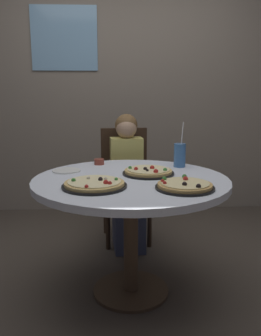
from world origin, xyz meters
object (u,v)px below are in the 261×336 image
object	(u,v)px
pizza_pepperoni	(185,186)
plate_small	(66,171)
dining_table	(131,194)
pizza_cheese	(148,172)
chair_wooden	(125,178)
diner_child	(128,188)
soda_cup	(180,155)
sauce_bowl	(99,162)
pizza_veggie	(94,184)

from	to	relation	value
pizza_pepperoni	plate_small	bearing A→B (deg)	146.65
dining_table	pizza_cheese	size ratio (longest dim) A/B	3.64
chair_wooden	diner_child	size ratio (longest dim) A/B	0.88
chair_wooden	pizza_cheese	world-z (taller)	chair_wooden
soda_cup	diner_child	bearing A→B (deg)	129.19
sauce_bowl	plate_small	bearing A→B (deg)	-132.94
pizza_cheese	soda_cup	bearing A→B (deg)	42.67
dining_table	pizza_pepperoni	world-z (taller)	pizza_pepperoni
soda_cup	sauce_bowl	xyz separation A→B (m)	(-0.55, 0.10, -0.06)
dining_table	plate_small	size ratio (longest dim) A/B	6.51
dining_table	pizza_veggie	xyz separation A→B (m)	(-0.21, -0.20, 0.12)
dining_table	pizza_veggie	size ratio (longest dim) A/B	3.32
sauce_bowl	pizza_pepperoni	bearing A→B (deg)	-54.24
pizza_veggie	plate_small	bearing A→B (deg)	117.18
pizza_cheese	plate_small	world-z (taller)	pizza_cheese
pizza_veggie	pizza_pepperoni	xyz separation A→B (m)	(0.48, -0.05, 0.00)
soda_cup	pizza_cheese	bearing A→B (deg)	-137.33
dining_table	sauce_bowl	distance (m)	0.48
pizza_cheese	pizza_pepperoni	bearing A→B (deg)	-65.09
pizza_cheese	plate_small	size ratio (longest dim) A/B	1.79
pizza_cheese	soda_cup	size ratio (longest dim) A/B	1.05
chair_wooden	plate_small	bearing A→B (deg)	-119.28
chair_wooden	sauce_bowl	bearing A→B (deg)	-111.75
plate_small	pizza_pepperoni	bearing A→B (deg)	-33.35
dining_table	diner_child	bearing A→B (deg)	89.51
dining_table	soda_cup	bearing A→B (deg)	41.58
pizza_veggie	soda_cup	world-z (taller)	soda_cup
dining_table	plate_small	distance (m)	0.47
diner_child	pizza_veggie	distance (m)	0.99
chair_wooden	pizza_pepperoni	distance (m)	1.22
dining_table	sauce_bowl	size ratio (longest dim) A/B	16.75
dining_table	plate_small	xyz separation A→B (m)	(-0.41, 0.20, 0.11)
sauce_bowl	diner_child	bearing A→B (deg)	56.10
chair_wooden	sauce_bowl	world-z (taller)	chair_wooden
soda_cup	plate_small	size ratio (longest dim) A/B	1.70
diner_child	pizza_pepperoni	distance (m)	1.06
chair_wooden	diner_child	world-z (taller)	diner_child
chair_wooden	sauce_bowl	size ratio (longest dim) A/B	13.57
dining_table	pizza_cheese	bearing A→B (deg)	39.18
pizza_veggie	pizza_cheese	xyz separation A→B (m)	(0.32, 0.29, 0.00)
dining_table	pizza_cheese	distance (m)	0.19
pizza_veggie	soda_cup	distance (m)	0.76
pizza_veggie	pizza_cheese	distance (m)	0.43
diner_child	pizza_pepperoni	bearing A→B (deg)	-74.74
pizza_cheese	chair_wooden	bearing A→B (deg)	98.39
plate_small	soda_cup	bearing A→B (deg)	8.56
dining_table	pizza_veggie	bearing A→B (deg)	-135.91
pizza_veggie	sauce_bowl	bearing A→B (deg)	90.01
sauce_bowl	plate_small	distance (m)	0.30
pizza_pepperoni	pizza_veggie	bearing A→B (deg)	173.47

